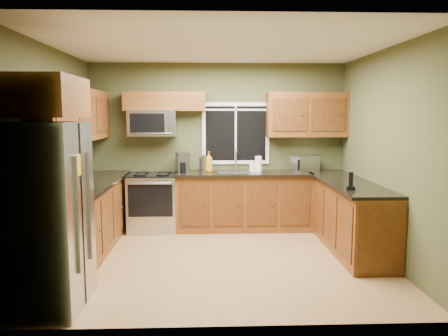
{
  "coord_description": "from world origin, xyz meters",
  "views": [
    {
      "loc": [
        -0.17,
        -5.46,
        1.87
      ],
      "look_at": [
        0.05,
        0.35,
        1.15
      ],
      "focal_mm": 35.0,
      "sensor_mm": 36.0,
      "label": 1
    }
  ],
  "objects": [
    {
      "name": "microwave",
      "position": [
        -1.05,
        1.61,
        1.73
      ],
      "size": [
        0.76,
        0.41,
        0.42
      ],
      "color": "#B7B7BC",
      "rests_on": "back_wall"
    },
    {
      "name": "countertop_peninsula",
      "position": [
        1.78,
        0.55,
        0.92
      ],
      "size": [
        0.65,
        2.5,
        0.04
      ],
      "primitive_type": "cube",
      "color": "black",
      "rests_on": "base_cabinets_peninsula"
    },
    {
      "name": "back_wall",
      "position": [
        0.0,
        1.8,
        1.35
      ],
      "size": [
        4.2,
        0.0,
        4.2
      ],
      "primitive_type": "plane",
      "rotation": [
        1.57,
        0.0,
        0.0
      ],
      "color": "#444727",
      "rests_on": "ground"
    },
    {
      "name": "coffee_maker",
      "position": [
        -0.57,
        1.52,
        1.09
      ],
      "size": [
        0.25,
        0.29,
        0.32
      ],
      "color": "slate",
      "rests_on": "countertop_back"
    },
    {
      "name": "upper_cabinets_left",
      "position": [
        -1.94,
        0.48,
        1.86
      ],
      "size": [
        0.33,
        2.65,
        0.72
      ],
      "primitive_type": "cube",
      "color": "brown",
      "rests_on": "left_wall"
    },
    {
      "name": "front_wall",
      "position": [
        0.0,
        -1.8,
        1.35
      ],
      "size": [
        4.2,
        0.0,
        4.2
      ],
      "primitive_type": "plane",
      "rotation": [
        -1.57,
        0.0,
        0.0
      ],
      "color": "#444727",
      "rests_on": "ground"
    },
    {
      "name": "base_cabinets_back",
      "position": [
        0.42,
        1.5,
        0.45
      ],
      "size": [
        2.17,
        0.6,
        0.9
      ],
      "primitive_type": "cube",
      "color": "brown",
      "rests_on": "ground"
    },
    {
      "name": "ceiling",
      "position": [
        0.0,
        0.0,
        2.7
      ],
      "size": [
        4.2,
        4.2,
        0.0
      ],
      "primitive_type": "plane",
      "rotation": [
        3.14,
        0.0,
        0.0
      ],
      "color": "white",
      "rests_on": "back_wall"
    },
    {
      "name": "base_cabinets_left",
      "position": [
        -1.8,
        0.48,
        0.45
      ],
      "size": [
        0.6,
        2.65,
        0.9
      ],
      "primitive_type": "cube",
      "color": "brown",
      "rests_on": "ground"
    },
    {
      "name": "sink",
      "position": [
        0.3,
        1.49,
        0.95
      ],
      "size": [
        0.6,
        0.42,
        0.36
      ],
      "color": "slate",
      "rests_on": "countertop_back"
    },
    {
      "name": "base_cabinets_peninsula",
      "position": [
        1.8,
        0.54,
        0.45
      ],
      "size": [
        0.6,
        2.52,
        0.9
      ],
      "color": "brown",
      "rests_on": "ground"
    },
    {
      "name": "refrigerator",
      "position": [
        -1.74,
        -1.3,
        0.9
      ],
      "size": [
        0.74,
        0.9,
        1.8
      ],
      "color": "#B7B7BC",
      "rests_on": "ground"
    },
    {
      "name": "upper_cabinet_over_fridge",
      "position": [
        -1.74,
        -1.3,
        2.03
      ],
      "size": [
        0.72,
        0.9,
        0.38
      ],
      "primitive_type": "cube",
      "color": "brown",
      "rests_on": "left_wall"
    },
    {
      "name": "left_wall",
      "position": [
        -2.1,
        0.0,
        1.35
      ],
      "size": [
        0.0,
        3.6,
        3.6
      ],
      "primitive_type": "plane",
      "rotation": [
        1.57,
        0.0,
        1.57
      ],
      "color": "#444727",
      "rests_on": "ground"
    },
    {
      "name": "soap_bottle_b",
      "position": [
        0.56,
        1.6,
        1.03
      ],
      "size": [
        0.09,
        0.09,
        0.18
      ],
      "primitive_type": "imported",
      "rotation": [
        0.0,
        0.0,
        0.13
      ],
      "color": "white",
      "rests_on": "countertop_back"
    },
    {
      "name": "soap_bottle_c",
      "position": [
        -0.25,
        1.62,
        1.03
      ],
      "size": [
        0.19,
        0.19,
        0.18
      ],
      "primitive_type": "imported",
      "rotation": [
        0.0,
        0.0,
        -0.41
      ],
      "color": "white",
      "rests_on": "countertop_back"
    },
    {
      "name": "kettle",
      "position": [
        -0.23,
        1.57,
        1.07
      ],
      "size": [
        0.21,
        0.21,
        0.28
      ],
      "color": "#B7B7BC",
      "rests_on": "countertop_back"
    },
    {
      "name": "floor",
      "position": [
        0.0,
        0.0,
        0.0
      ],
      "size": [
        4.2,
        4.2,
        0.0
      ],
      "primitive_type": "plane",
      "color": "#966D42",
      "rests_on": "ground"
    },
    {
      "name": "countertop_back",
      "position": [
        0.42,
        1.48,
        0.92
      ],
      "size": [
        2.17,
        0.65,
        0.04
      ],
      "primitive_type": "cube",
      "color": "black",
      "rests_on": "base_cabinets_back"
    },
    {
      "name": "countertop_left",
      "position": [
        -1.78,
        0.48,
        0.92
      ],
      "size": [
        0.65,
        2.65,
        0.04
      ],
      "primitive_type": "cube",
      "color": "black",
      "rests_on": "base_cabinets_left"
    },
    {
      "name": "right_wall",
      "position": [
        2.1,
        0.0,
        1.35
      ],
      "size": [
        0.0,
        3.6,
        3.6
      ],
      "primitive_type": "plane",
      "rotation": [
        1.57,
        0.0,
        -1.57
      ],
      "color": "#444727",
      "rests_on": "ground"
    },
    {
      "name": "paper_towel_roll",
      "position": [
        0.65,
        1.49,
        1.07
      ],
      "size": [
        0.12,
        0.12,
        0.28
      ],
      "color": "white",
      "rests_on": "countertop_back"
    },
    {
      "name": "upper_cabinets_back_right",
      "position": [
        1.45,
        1.64,
        1.86
      ],
      "size": [
        1.3,
        0.33,
        0.72
      ],
      "primitive_type": "cube",
      "color": "brown",
      "rests_on": "back_wall"
    },
    {
      "name": "window",
      "position": [
        0.3,
        1.78,
        1.55
      ],
      "size": [
        1.12,
        0.03,
        1.02
      ],
      "color": "white",
      "rests_on": "back_wall"
    },
    {
      "name": "range",
      "position": [
        -1.05,
        1.47,
        0.47
      ],
      "size": [
        0.76,
        0.69,
        0.94
      ],
      "color": "#B7B7BC",
      "rests_on": "ground"
    },
    {
      "name": "toaster_oven",
      "position": [
        1.42,
        1.6,
        1.07
      ],
      "size": [
        0.49,
        0.45,
        0.25
      ],
      "color": "#B7B7BC",
      "rests_on": "countertop_back"
    },
    {
      "name": "soap_bottle_a",
      "position": [
        -0.15,
        1.53,
        1.11
      ],
      "size": [
        0.16,
        0.16,
        0.33
      ],
      "primitive_type": "imported",
      "rotation": [
        0.0,
        0.0,
        0.26
      ],
      "color": "orange",
      "rests_on": "countertop_back"
    },
    {
      "name": "upper_cabinets_back_left",
      "position": [
        -0.85,
        1.64,
        2.07
      ],
      "size": [
        1.3,
        0.33,
        0.3
      ],
      "primitive_type": "cube",
      "color": "brown",
      "rests_on": "back_wall"
    },
    {
      "name": "cordless_phone",
      "position": [
        1.59,
        -0.21,
        1.01
      ],
      "size": [
        0.12,
        0.12,
        0.22
      ],
      "color": "black",
      "rests_on": "countertop_peninsula"
    }
  ]
}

